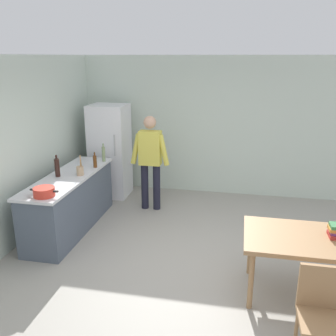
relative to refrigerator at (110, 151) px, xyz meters
The scene contains 13 objects.
ground_plane 3.19m from the refrigerator, 51.63° to the right, with size 14.00×14.00×0.00m, color #9E998E.
wall_back 2.04m from the refrigerator, 17.53° to the left, with size 6.40×0.12×2.70m, color silver.
wall_left 2.35m from the refrigerator, 107.65° to the right, with size 0.12×5.60×2.70m, color silver.
kitchen_counter 1.66m from the refrigerator, 93.58° to the right, with size 0.64×2.20×0.90m.
refrigerator is the anchor object (origin of this frame).
person 1.10m from the refrigerator, 30.23° to the right, with size 0.70×0.22×1.70m.
dining_table 4.27m from the refrigerator, 39.29° to the right, with size 1.40×0.90×0.75m.
chair 4.95m from the refrigerator, 48.03° to the right, with size 0.42×0.42×0.91m.
cooking_pot 2.49m from the refrigerator, 90.13° to the right, with size 0.40×0.28×0.12m.
utensil_jar 1.55m from the refrigerator, 87.08° to the right, with size 0.11×0.11×0.32m.
bottle_vinegar_tall 0.75m from the refrigerator, 78.37° to the right, with size 0.06×0.06×0.32m.
bottle_wine_dark 1.70m from the refrigerator, 97.92° to the right, with size 0.08×0.08×0.34m.
bottle_beer_brown 1.13m from the refrigerator, 82.55° to the right, with size 0.06×0.06×0.26m.
Camera 1 is at (0.61, -4.24, 2.68)m, focal length 39.51 mm.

